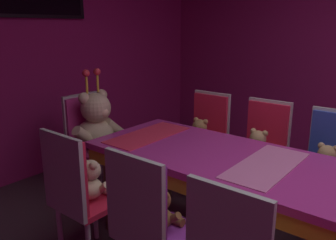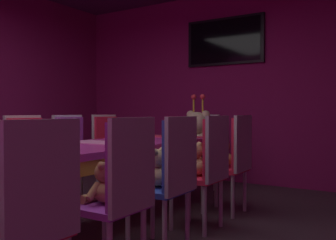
{
  "view_description": "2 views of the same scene",
  "coord_description": "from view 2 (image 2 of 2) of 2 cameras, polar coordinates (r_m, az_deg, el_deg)",
  "views": [
    {
      "loc": [
        -2.07,
        -0.3,
        1.63
      ],
      "look_at": [
        -0.02,
        1.35,
        0.92
      ],
      "focal_mm": 37.17,
      "sensor_mm": 36.0,
      "label": 1
    },
    {
      "loc": [
        2.23,
        -2.01,
        1.02
      ],
      "look_at": [
        0.1,
        1.39,
        0.93
      ],
      "focal_mm": 40.32,
      "sensor_mm": 36.0,
      "label": 2
    }
  ],
  "objects": [
    {
      "name": "wall_tv",
      "position": [
        5.68,
        8.56,
        11.68
      ],
      "size": [
        1.18,
        0.06,
        0.68
      ],
      "color": "black"
    },
    {
      "name": "teddy_left_3",
      "position": [
        3.74,
        -19.0,
        -5.36
      ],
      "size": [
        0.26,
        0.33,
        0.31
      ],
      "color": "tan",
      "rests_on": "chair_left_3"
    },
    {
      "name": "chair_right_5",
      "position": [
        3.81,
        10.19,
        -5.14
      ],
      "size": [
        0.42,
        0.41,
        0.98
      ],
      "rotation": [
        0.0,
        0.0,
        3.14
      ],
      "color": "red",
      "rests_on": "ground_plane"
    },
    {
      "name": "chair_right_2",
      "position": [
        2.27,
        -6.89,
        -9.43
      ],
      "size": [
        0.42,
        0.41,
        0.98
      ],
      "rotation": [
        0.0,
        0.0,
        3.14
      ],
      "color": "purple",
      "rests_on": "ground_plane"
    },
    {
      "name": "teddy_left_4",
      "position": [
        4.11,
        -12.84,
        -5.07
      ],
      "size": [
        0.21,
        0.27,
        0.26
      ],
      "color": "brown",
      "rests_on": "chair_left_4"
    },
    {
      "name": "chair_right_3",
      "position": [
        2.76,
        0.65,
        -7.55
      ],
      "size": [
        0.42,
        0.41,
        0.98
      ],
      "rotation": [
        0.0,
        0.0,
        3.14
      ],
      "color": "#2D47B2",
      "rests_on": "ground_plane"
    },
    {
      "name": "throne_chair",
      "position": [
        4.96,
        5.23,
        -3.66
      ],
      "size": [
        0.41,
        0.42,
        0.98
      ],
      "rotation": [
        0.0,
        0.0,
        -1.57
      ],
      "color": "#CC338C",
      "rests_on": "ground_plane"
    },
    {
      "name": "banquet_table",
      "position": [
        3.02,
        -15.86,
        -5.65
      ],
      "size": [
        0.9,
        3.71,
        0.75
      ],
      "color": "#B22D8C",
      "rests_on": "ground_plane"
    },
    {
      "name": "teddy_right_3",
      "position": [
        2.84,
        -1.86,
        -7.58
      ],
      "size": [
        0.24,
        0.31,
        0.29
      ],
      "rotation": [
        0.0,
        0.0,
        3.14
      ],
      "color": "tan",
      "rests_on": "chair_right_3"
    },
    {
      "name": "teddy_right_4",
      "position": [
        3.32,
        3.99,
        -6.26
      ],
      "size": [
        0.24,
        0.31,
        0.3
      ],
      "rotation": [
        0.0,
        0.0,
        3.14
      ],
      "color": "tan",
      "rests_on": "chair_right_4"
    },
    {
      "name": "wall_back",
      "position": [
        5.68,
        8.91,
        5.06
      ],
      "size": [
        5.2,
        0.12,
        2.8
      ],
      "primitive_type": "cube",
      "color": "#8C1959",
      "rests_on": "ground_plane"
    },
    {
      "name": "teddy_left_5",
      "position": [
        4.58,
        -7.53,
        -4.23
      ],
      "size": [
        0.24,
        0.31,
        0.29
      ],
      "color": "beige",
      "rests_on": "chair_left_5"
    },
    {
      "name": "chair_left_3",
      "position": [
        3.85,
        -20.37,
        -5.12
      ],
      "size": [
        0.42,
        0.41,
        0.98
      ],
      "color": "red",
      "rests_on": "ground_plane"
    },
    {
      "name": "teddy_right_2",
      "position": [
        2.37,
        -9.6,
        -9.66
      ],
      "size": [
        0.21,
        0.28,
        0.26
      ],
      "rotation": [
        0.0,
        0.0,
        3.14
      ],
      "color": "#9E7247",
      "rests_on": "chair_right_2"
    },
    {
      "name": "teddy_right_1",
      "position": [
        1.96,
        -22.45,
        -11.88
      ],
      "size": [
        0.22,
        0.29,
        0.27
      ],
      "rotation": [
        0.0,
        0.0,
        3.14
      ],
      "color": "brown",
      "rests_on": "chair_right_1"
    },
    {
      "name": "chair_left_5",
      "position": [
        4.67,
        -8.9,
        -3.97
      ],
      "size": [
        0.42,
        0.41,
        0.98
      ],
      "color": "red",
      "rests_on": "ground_plane"
    },
    {
      "name": "chair_left_4",
      "position": [
        4.21,
        -14.21,
        -4.55
      ],
      "size": [
        0.42,
        0.41,
        0.98
      ],
      "color": "purple",
      "rests_on": "ground_plane"
    },
    {
      "name": "chair_right_1",
      "position": [
        1.84,
        -19.82,
        -12.03
      ],
      "size": [
        0.42,
        0.41,
        0.98
      ],
      "rotation": [
        0.0,
        0.0,
        3.14
      ],
      "color": "red",
      "rests_on": "ground_plane"
    },
    {
      "name": "king_teddy_bear",
      "position": [
        4.8,
        4.35,
        -2.46
      ],
      "size": [
        0.61,
        0.47,
        0.79
      ],
      "rotation": [
        0.0,
        0.0,
        -1.57
      ],
      "color": "beige",
      "rests_on": "throne_chair"
    },
    {
      "name": "chair_right_4",
      "position": [
        3.26,
        6.25,
        -6.21
      ],
      "size": [
        0.42,
        0.41,
        0.98
      ],
      "rotation": [
        0.0,
        0.0,
        3.14
      ],
      "color": "red",
      "rests_on": "ground_plane"
    },
    {
      "name": "teddy_right_5",
      "position": [
        3.87,
        8.19,
        -5.21
      ],
      "size": [
        0.24,
        0.31,
        0.29
      ],
      "rotation": [
        0.0,
        0.0,
        3.14
      ],
      "color": "#9E7247",
      "rests_on": "chair_right_5"
    }
  ]
}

